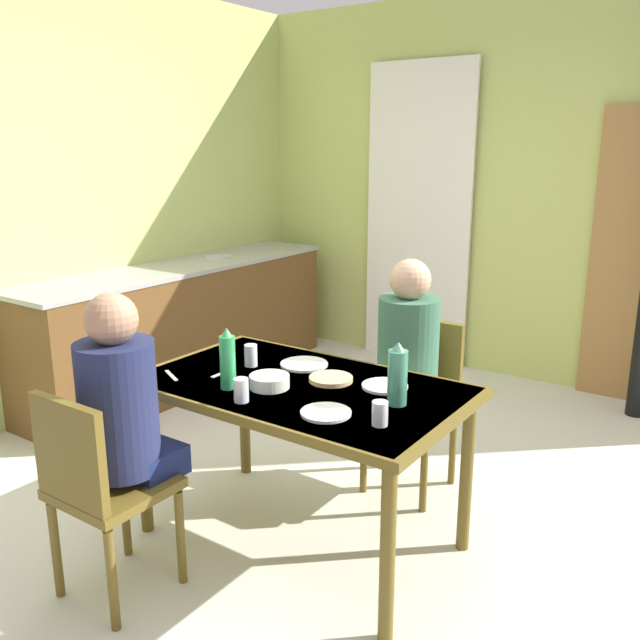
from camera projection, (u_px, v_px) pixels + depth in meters
ground_plane at (295, 504)px, 3.36m from camera, size 6.65×6.65×0.00m
wall_back at (497, 190)px, 5.04m from camera, size 4.34×0.10×2.82m
wall_left at (109, 194)px, 4.65m from camera, size 0.10×3.84×2.82m
curtain_panel at (418, 217)px, 5.34m from camera, size 0.90×0.03×2.37m
kitchen_counter at (184, 324)px, 4.97m from camera, size 0.61×2.64×0.91m
dining_table at (300, 400)px, 2.90m from camera, size 1.41×0.84×0.75m
chair_near_diner at (98, 484)px, 2.54m from camera, size 0.40×0.40×0.87m
chair_far_diner at (417, 394)px, 3.46m from camera, size 0.40×0.40×0.87m
person_near_diner at (121, 403)px, 2.58m from camera, size 0.30×0.37×0.77m
person_far_diner at (407, 348)px, 3.28m from camera, size 0.30×0.37×0.77m
water_bottle_green_near at (397, 376)px, 2.62m from camera, size 0.08×0.08×0.26m
water_bottle_green_far at (228, 360)px, 2.79m from camera, size 0.07×0.07×0.26m
serving_bowl_center at (269, 381)px, 2.82m from camera, size 0.17×0.17×0.05m
dinner_plate_near_left at (326, 413)px, 2.55m from camera, size 0.20×0.20×0.01m
dinner_plate_near_right at (304, 364)px, 3.11m from camera, size 0.22×0.22×0.01m
dinner_plate_far_center at (385, 386)px, 2.83m from camera, size 0.20×0.20×0.01m
drinking_glass_by_near_diner at (241, 390)px, 2.66m from camera, size 0.06×0.06×0.10m
drinking_glass_by_far_diner at (251, 355)px, 3.09m from camera, size 0.06×0.06×0.10m
drinking_glass_spare_center at (380, 413)px, 2.44m from camera, size 0.06×0.06×0.09m
bread_plate_sliced at (331, 379)px, 2.90m from camera, size 0.19×0.19×0.02m
cutlery_knife_near at (223, 373)px, 3.01m from camera, size 0.02×0.15×0.00m
cutlery_fork_near at (171, 376)px, 2.97m from camera, size 0.14×0.08×0.00m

